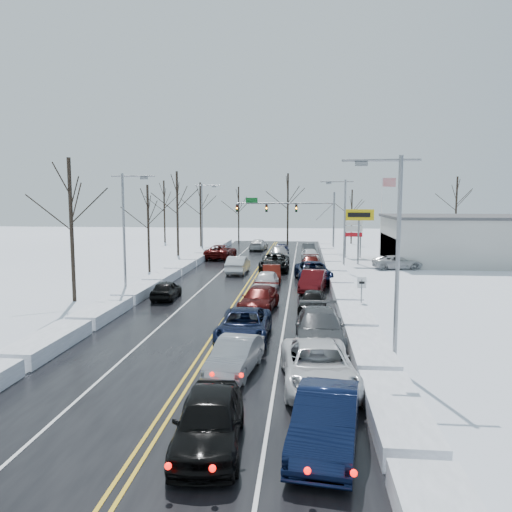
# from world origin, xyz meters

# --- Properties ---
(ground) EXTENTS (160.00, 160.00, 0.00)m
(ground) POSITION_xyz_m (0.00, 0.00, 0.00)
(ground) COLOR white
(ground) RESTS_ON ground
(road_surface) EXTENTS (14.00, 84.00, 0.01)m
(road_surface) POSITION_xyz_m (0.00, 2.00, 0.01)
(road_surface) COLOR black
(road_surface) RESTS_ON ground
(snow_bank_left) EXTENTS (1.77, 72.00, 0.74)m
(snow_bank_left) POSITION_xyz_m (-7.60, 2.00, 0.00)
(snow_bank_left) COLOR white
(snow_bank_left) RESTS_ON ground
(snow_bank_right) EXTENTS (1.77, 72.00, 0.74)m
(snow_bank_right) POSITION_xyz_m (7.60, 2.00, 0.00)
(snow_bank_right) COLOR white
(snow_bank_right) RESTS_ON ground
(traffic_signal_mast) EXTENTS (13.28, 0.39, 8.00)m
(traffic_signal_mast) POSITION_xyz_m (3.45, 27.99, 5.48)
(traffic_signal_mast) COLOR slate
(traffic_signal_mast) RESTS_ON ground
(tires_plus_sign) EXTENTS (3.20, 0.34, 6.00)m
(tires_plus_sign) POSITION_xyz_m (10.50, 15.99, 4.99)
(tires_plus_sign) COLOR slate
(tires_plus_sign) RESTS_ON ground
(used_vehicles_sign) EXTENTS (2.20, 0.22, 4.65)m
(used_vehicles_sign) POSITION_xyz_m (10.50, 22.00, 3.32)
(used_vehicles_sign) COLOR slate
(used_vehicles_sign) RESTS_ON ground
(speed_limit_sign) EXTENTS (0.55, 0.09, 2.35)m
(speed_limit_sign) POSITION_xyz_m (8.20, -8.00, 1.63)
(speed_limit_sign) COLOR slate
(speed_limit_sign) RESTS_ON ground
(flagpole) EXTENTS (1.87, 1.20, 10.00)m
(flagpole) POSITION_xyz_m (15.17, 30.00, 5.93)
(flagpole) COLOR silver
(flagpole) RESTS_ON ground
(dealership_building) EXTENTS (20.40, 12.40, 5.30)m
(dealership_building) POSITION_xyz_m (23.98, 18.00, 2.66)
(dealership_building) COLOR #B5B6B0
(dealership_building) RESTS_ON ground
(streetlight_se) EXTENTS (3.20, 0.25, 9.00)m
(streetlight_se) POSITION_xyz_m (8.30, -18.00, 5.31)
(streetlight_se) COLOR slate
(streetlight_se) RESTS_ON ground
(streetlight_ne) EXTENTS (3.20, 0.25, 9.00)m
(streetlight_ne) POSITION_xyz_m (8.30, 10.00, 5.31)
(streetlight_ne) COLOR slate
(streetlight_ne) RESTS_ON ground
(streetlight_sw) EXTENTS (3.20, 0.25, 9.00)m
(streetlight_sw) POSITION_xyz_m (-8.30, -4.00, 5.31)
(streetlight_sw) COLOR slate
(streetlight_sw) RESTS_ON ground
(streetlight_nw) EXTENTS (3.20, 0.25, 9.00)m
(streetlight_nw) POSITION_xyz_m (-8.30, 24.00, 5.31)
(streetlight_nw) COLOR slate
(streetlight_nw) RESTS_ON ground
(tree_left_b) EXTENTS (4.00, 4.00, 10.00)m
(tree_left_b) POSITION_xyz_m (-11.50, -6.00, 6.99)
(tree_left_b) COLOR #2D231C
(tree_left_b) RESTS_ON ground
(tree_left_c) EXTENTS (3.40, 3.40, 8.50)m
(tree_left_c) POSITION_xyz_m (-10.50, 8.00, 5.94)
(tree_left_c) COLOR #2D231C
(tree_left_c) RESTS_ON ground
(tree_left_d) EXTENTS (4.20, 4.20, 10.50)m
(tree_left_d) POSITION_xyz_m (-11.20, 22.00, 7.33)
(tree_left_d) COLOR #2D231C
(tree_left_d) RESTS_ON ground
(tree_left_e) EXTENTS (3.80, 3.80, 9.50)m
(tree_left_e) POSITION_xyz_m (-10.80, 34.00, 6.64)
(tree_left_e) COLOR #2D231C
(tree_left_e) RESTS_ON ground
(tree_far_a) EXTENTS (4.00, 4.00, 10.00)m
(tree_far_a) POSITION_xyz_m (-18.00, 40.00, 6.99)
(tree_far_a) COLOR #2D231C
(tree_far_a) RESTS_ON ground
(tree_far_b) EXTENTS (3.60, 3.60, 9.00)m
(tree_far_b) POSITION_xyz_m (-6.00, 41.00, 6.29)
(tree_far_b) COLOR #2D231C
(tree_far_b) RESTS_ON ground
(tree_far_c) EXTENTS (4.40, 4.40, 11.00)m
(tree_far_c) POSITION_xyz_m (2.00, 39.00, 7.68)
(tree_far_c) COLOR #2D231C
(tree_far_c) RESTS_ON ground
(tree_far_d) EXTENTS (3.40, 3.40, 8.50)m
(tree_far_d) POSITION_xyz_m (12.00, 40.50, 5.94)
(tree_far_d) COLOR #2D231C
(tree_far_d) RESTS_ON ground
(tree_far_e) EXTENTS (4.20, 4.20, 10.50)m
(tree_far_e) POSITION_xyz_m (28.00, 41.00, 7.33)
(tree_far_e) COLOR #2D231C
(tree_far_e) RESTS_ON ground
(queued_car_0) EXTENTS (2.32, 4.96, 1.64)m
(queued_car_0) POSITION_xyz_m (1.88, -25.52, 0.00)
(queued_car_0) COLOR black
(queued_car_0) RESTS_ON ground
(queued_car_1) EXTENTS (2.13, 4.58, 1.45)m
(queued_car_1) POSITION_xyz_m (1.78, -19.25, 0.00)
(queued_car_1) COLOR #929499
(queued_car_1) RESTS_ON ground
(queued_car_2) EXTENTS (2.60, 5.59, 1.55)m
(queued_car_2) POSITION_xyz_m (1.57, -14.43, 0.00)
(queued_car_2) COLOR black
(queued_car_2) RESTS_ON ground
(queued_car_3) EXTENTS (2.65, 5.31, 1.48)m
(queued_car_3) POSITION_xyz_m (1.72, -7.51, 0.00)
(queued_car_3) COLOR #430A08
(queued_car_3) RESTS_ON ground
(queued_car_4) EXTENTS (1.87, 4.55, 1.54)m
(queued_car_4) POSITION_xyz_m (1.67, -0.84, 0.00)
(queued_car_4) COLOR silver
(queued_car_4) RESTS_ON ground
(queued_car_5) EXTENTS (1.86, 4.47, 1.44)m
(queued_car_5) POSITION_xyz_m (1.80, 3.56, 0.00)
(queued_car_5) COLOR #53120B
(queued_car_5) RESTS_ON ground
(queued_car_6) EXTENTS (2.85, 6.16, 1.71)m
(queued_car_6) POSITION_xyz_m (1.66, 10.18, 0.00)
(queued_car_6) COLOR black
(queued_car_6) RESTS_ON ground
(queued_car_7) EXTENTS (2.54, 5.37, 1.51)m
(queued_car_7) POSITION_xyz_m (1.72, 18.86, 0.00)
(queued_car_7) COLOR gray
(queued_car_7) RESTS_ON ground
(queued_car_8) EXTENTS (2.03, 4.57, 1.53)m
(queued_car_8) POSITION_xyz_m (1.69, 23.37, 0.00)
(queued_car_8) COLOR #0B0E33
(queued_car_8) RESTS_ON ground
(queued_car_9) EXTENTS (2.41, 5.25, 1.67)m
(queued_car_9) POSITION_xyz_m (5.28, -25.19, 0.00)
(queued_car_9) COLOR black
(queued_car_9) RESTS_ON ground
(queued_car_10) EXTENTS (3.20, 6.10, 1.64)m
(queued_car_10) POSITION_xyz_m (5.18, -20.43, 0.00)
(queued_car_10) COLOR silver
(queued_car_10) RESTS_ON ground
(queued_car_11) EXTENTS (2.45, 5.94, 1.72)m
(queued_car_11) POSITION_xyz_m (5.39, -14.90, 0.00)
(queued_car_11) COLOR #424448
(queued_car_11) RESTS_ON ground
(queued_car_12) EXTENTS (2.06, 4.17, 1.37)m
(queued_car_12) POSITION_xyz_m (5.17, -7.55, 0.00)
(queued_car_12) COLOR black
(queued_car_12) RESTS_ON ground
(queued_car_13) EXTENTS (2.37, 5.14, 1.63)m
(queued_car_13) POSITION_xyz_m (5.31, -0.58, 0.00)
(queued_car_13) COLOR #4B0A0D
(queued_car_13) RESTS_ON ground
(queued_car_14) EXTENTS (3.51, 6.43, 1.71)m
(queued_car_14) POSITION_xyz_m (5.40, 4.00, 0.00)
(queued_car_14) COLOR black
(queued_car_14) RESTS_ON ground
(queued_car_15) EXTENTS (1.96, 4.72, 1.36)m
(queued_car_15) POSITION_xyz_m (5.29, 11.40, 0.00)
(queued_car_15) COLOR #4D0D0A
(queued_car_15) RESTS_ON ground
(queued_car_16) EXTENTS (2.27, 4.66, 1.53)m
(queued_car_16) POSITION_xyz_m (5.30, 17.40, 0.00)
(queued_car_16) COLOR white
(queued_car_16) RESTS_ON ground
(queued_car_17) EXTENTS (1.88, 4.31, 1.38)m
(queued_car_17) POSITION_xyz_m (5.17, 25.07, 0.00)
(queued_car_17) COLOR #3C3F41
(queued_car_17) RESTS_ON ground
(oncoming_car_0) EXTENTS (1.88, 5.08, 1.66)m
(oncoming_car_0) POSITION_xyz_m (-1.74, 8.11, 0.00)
(oncoming_car_0) COLOR white
(oncoming_car_0) RESTS_ON ground
(oncoming_car_1) EXTENTS (3.45, 6.37, 1.69)m
(oncoming_car_1) POSITION_xyz_m (-5.29, 19.30, 0.00)
(oncoming_car_1) COLOR #4D0B0A
(oncoming_car_1) RESTS_ON ground
(oncoming_car_2) EXTENTS (2.55, 5.36, 1.51)m
(oncoming_car_2) POSITION_xyz_m (-1.71, 29.60, 0.00)
(oncoming_car_2) COLOR silver
(oncoming_car_2) RESTS_ON ground
(oncoming_car_3) EXTENTS (1.70, 4.03, 1.36)m
(oncoming_car_3) POSITION_xyz_m (-5.25, -4.63, 0.00)
(oncoming_car_3) COLOR black
(oncoming_car_3) RESTS_ON ground
(parked_car_0) EXTENTS (5.24, 2.89, 1.39)m
(parked_car_0) POSITION_xyz_m (14.13, 12.53, 0.00)
(parked_car_0) COLOR #BBBBBD
(parked_car_0) RESTS_ON ground
(parked_car_1) EXTENTS (2.87, 5.80, 1.62)m
(parked_car_1) POSITION_xyz_m (17.17, 15.13, 0.00)
(parked_car_1) COLOR #434548
(parked_car_1) RESTS_ON ground
(parked_car_2) EXTENTS (2.23, 4.79, 1.59)m
(parked_car_2) POSITION_xyz_m (15.16, 21.51, 0.00)
(parked_car_2) COLOR black
(parked_car_2) RESTS_ON ground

